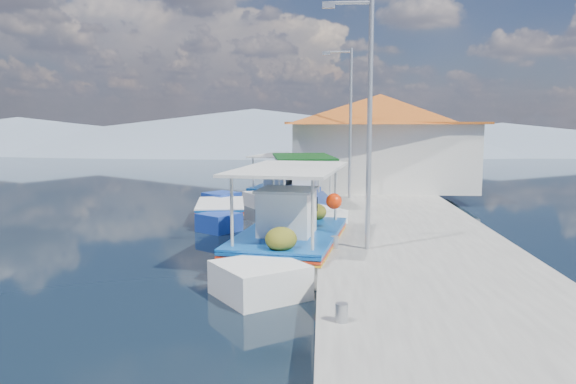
{
  "coord_description": "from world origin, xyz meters",
  "views": [
    {
      "loc": [
        3.48,
        -11.18,
        3.6
      ],
      "look_at": [
        2.36,
        6.57,
        1.3
      ],
      "focal_mm": 33.96,
      "sensor_mm": 36.0,
      "label": 1
    }
  ],
  "objects": [
    {
      "name": "main_caique",
      "position": [
        2.65,
        2.65,
        0.52
      ],
      "size": [
        3.21,
        8.17,
        2.72
      ],
      "rotation": [
        0.0,
        0.0,
        0.16
      ],
      "color": "white",
      "rests_on": "ground"
    },
    {
      "name": "quay",
      "position": [
        5.9,
        6.0,
        0.25
      ],
      "size": [
        5.0,
        44.0,
        0.5
      ],
      "primitive_type": "cube",
      "color": "#A3A299",
      "rests_on": "ground"
    },
    {
      "name": "lamp_post_far",
      "position": [
        4.51,
        11.0,
        3.85
      ],
      "size": [
        1.21,
        0.14,
        6.0
      ],
      "color": "#A5A8AD",
      "rests_on": "quay"
    },
    {
      "name": "caique_far",
      "position": [
        1.5,
        14.12,
        0.43
      ],
      "size": [
        3.0,
        6.4,
        2.31
      ],
      "rotation": [
        0.0,
        0.0,
        0.25
      ],
      "color": "white",
      "rests_on": "ground"
    },
    {
      "name": "lamp_post_near",
      "position": [
        4.51,
        2.0,
        3.85
      ],
      "size": [
        1.21,
        0.14,
        6.0
      ],
      "color": "#A5A8AD",
      "rests_on": "quay"
    },
    {
      "name": "mountain_ridge",
      "position": [
        6.54,
        56.0,
        2.04
      ],
      "size": [
        171.4,
        96.0,
        5.5
      ],
      "color": "slate",
      "rests_on": "ground"
    },
    {
      "name": "bollards",
      "position": [
        3.8,
        5.25,
        0.65
      ],
      "size": [
        0.2,
        17.2,
        0.3
      ],
      "color": "#A5A8AD",
      "rests_on": "quay"
    },
    {
      "name": "caique_blue_hull",
      "position": [
        -0.22,
        8.37,
        0.27
      ],
      "size": [
        2.25,
        5.58,
        1.0
      ],
      "rotation": [
        0.0,
        0.0,
        -0.16
      ],
      "color": "#1A399C",
      "rests_on": "ground"
    },
    {
      "name": "ground",
      "position": [
        0.0,
        0.0,
        0.0
      ],
      "size": [
        160.0,
        160.0,
        0.0
      ],
      "primitive_type": "plane",
      "color": "black",
      "rests_on": "ground"
    },
    {
      "name": "harbor_building",
      "position": [
        6.2,
        15.0,
        2.78
      ],
      "size": [
        10.49,
        10.49,
        4.4
      ],
      "color": "silver",
      "rests_on": "quay"
    },
    {
      "name": "caique_green_canopy",
      "position": [
        2.77,
        9.21,
        0.39
      ],
      "size": [
        2.67,
        6.89,
        2.6
      ],
      "rotation": [
        0.0,
        0.0,
        -0.14
      ],
      "color": "#1A399C",
      "rests_on": "ground"
    }
  ]
}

